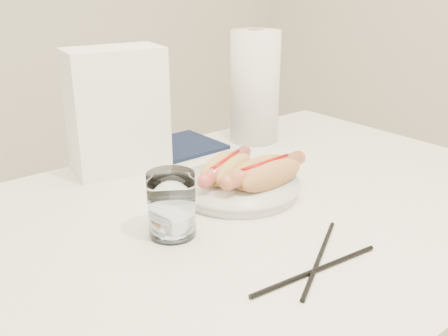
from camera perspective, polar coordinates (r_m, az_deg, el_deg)
table at (r=0.95m, az=2.20°, el=-7.78°), size 1.20×0.80×0.75m
plate at (r=0.98m, az=1.52°, el=-2.30°), size 0.24×0.24×0.02m
hotdog_left at (r=0.99m, az=0.22°, el=-0.12°), size 0.17×0.12×0.05m
hotdog_right at (r=0.97m, az=4.57°, el=-0.60°), size 0.19×0.08×0.05m
water_glass at (r=0.82m, az=-5.84°, el=-4.06°), size 0.08×0.08×0.11m
chopstick_near at (r=0.75m, az=10.12°, el=-11.09°), size 0.23×0.03×0.01m
chopstick_far at (r=0.78m, az=10.51°, el=-9.73°), size 0.20×0.12×0.01m
napkin_box at (r=1.09m, az=-11.75°, el=6.22°), size 0.21×0.14×0.26m
navy_napkin at (r=1.24m, az=-4.71°, el=2.48°), size 0.17×0.17×0.01m
paper_towel_roll at (r=1.26m, az=3.42°, el=8.96°), size 0.14×0.14×0.27m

